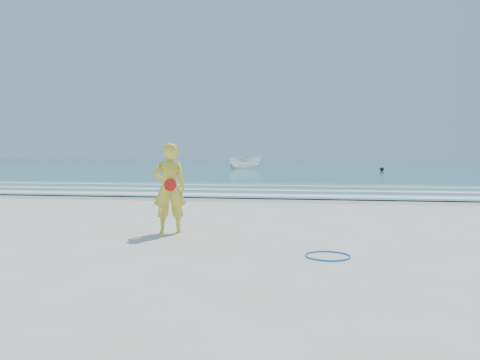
# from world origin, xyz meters

# --- Properties ---
(ground) EXTENTS (400.00, 400.00, 0.00)m
(ground) POSITION_xyz_m (0.00, 0.00, 0.00)
(ground) COLOR silver
(ground) RESTS_ON ground
(wet_sand) EXTENTS (400.00, 2.40, 0.00)m
(wet_sand) POSITION_xyz_m (0.00, 9.00, 0.00)
(wet_sand) COLOR #B2A893
(wet_sand) RESTS_ON ground
(ocean) EXTENTS (400.00, 190.00, 0.04)m
(ocean) POSITION_xyz_m (0.00, 105.00, 0.02)
(ocean) COLOR #19727F
(ocean) RESTS_ON ground
(shallow) EXTENTS (400.00, 10.00, 0.01)m
(shallow) POSITION_xyz_m (0.00, 14.00, 0.04)
(shallow) COLOR #59B7AD
(shallow) RESTS_ON ocean
(foam_near) EXTENTS (400.00, 1.40, 0.01)m
(foam_near) POSITION_xyz_m (0.00, 10.30, 0.05)
(foam_near) COLOR white
(foam_near) RESTS_ON shallow
(foam_mid) EXTENTS (400.00, 0.90, 0.01)m
(foam_mid) POSITION_xyz_m (0.00, 13.20, 0.05)
(foam_mid) COLOR white
(foam_mid) RESTS_ON shallow
(foam_far) EXTENTS (400.00, 0.60, 0.01)m
(foam_far) POSITION_xyz_m (0.00, 16.50, 0.05)
(foam_far) COLOR white
(foam_far) RESTS_ON shallow
(hoop) EXTENTS (0.81, 0.81, 0.03)m
(hoop) POSITION_xyz_m (2.39, -0.88, 0.01)
(hoop) COLOR #0D79EE
(hoop) RESTS_ON ground
(boat) EXTENTS (4.55, 2.30, 1.68)m
(boat) POSITION_xyz_m (-6.46, 48.15, 0.88)
(boat) COLOR white
(boat) RESTS_ON ocean
(buoy) EXTENTS (0.42, 0.42, 0.42)m
(buoy) POSITION_xyz_m (8.87, 41.96, 0.25)
(buoy) COLOR black
(buoy) RESTS_ON ocean
(woman) EXTENTS (0.82, 0.67, 1.94)m
(woman) POSITION_xyz_m (-0.94, 1.01, 0.97)
(woman) COLOR yellow
(woman) RESTS_ON ground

